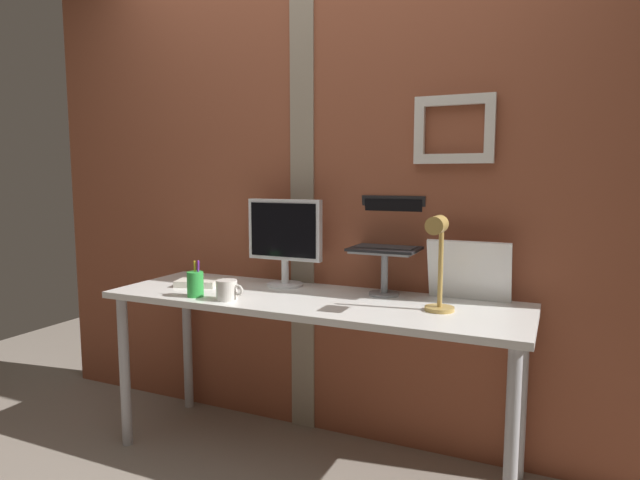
# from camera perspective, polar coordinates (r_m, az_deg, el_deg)

# --- Properties ---
(ground_plane) EXTENTS (6.00, 6.00, 0.00)m
(ground_plane) POSITION_cam_1_polar(r_m,az_deg,el_deg) (2.64, -3.57, -23.17)
(ground_plane) COLOR gray
(brick_wall_back) EXTENTS (3.47, 0.15, 2.44)m
(brick_wall_back) POSITION_cam_1_polar(r_m,az_deg,el_deg) (2.72, 0.99, 4.67)
(brick_wall_back) COLOR brown
(brick_wall_back) RESTS_ON ground_plane
(desk) EXTENTS (1.90, 0.60, 0.78)m
(desk) POSITION_cam_1_polar(r_m,az_deg,el_deg) (2.45, -0.97, -8.05)
(desk) COLOR white
(desk) RESTS_ON ground_plane
(monitor) EXTENTS (0.39, 0.18, 0.43)m
(monitor) POSITION_cam_1_polar(r_m,az_deg,el_deg) (2.64, -3.79, 0.51)
(monitor) COLOR white
(monitor) RESTS_ON desk
(laptop_stand) EXTENTS (0.28, 0.22, 0.21)m
(laptop_stand) POSITION_cam_1_polar(r_m,az_deg,el_deg) (2.46, 6.89, -2.64)
(laptop_stand) COLOR gray
(laptop_stand) RESTS_ON desk
(laptop) EXTENTS (0.31, 0.27, 0.24)m
(laptop) POSITION_cam_1_polar(r_m,az_deg,el_deg) (2.51, 7.41, 0.65)
(laptop) COLOR black
(laptop) RESTS_ON laptop_stand
(whiteboard_panel) EXTENTS (0.35, 0.09, 0.27)m
(whiteboard_panel) POSITION_cam_1_polar(r_m,az_deg,el_deg) (2.42, 15.55, -3.20)
(whiteboard_panel) COLOR white
(whiteboard_panel) RESTS_ON desk
(desk_lamp) EXTENTS (0.12, 0.20, 0.39)m
(desk_lamp) POSITION_cam_1_polar(r_m,az_deg,el_deg) (2.15, 12.47, -1.35)
(desk_lamp) COLOR tan
(desk_lamp) RESTS_ON desk
(pen_cup) EXTENTS (0.07, 0.07, 0.17)m
(pen_cup) POSITION_cam_1_polar(r_m,az_deg,el_deg) (2.50, -13.12, -4.58)
(pen_cup) COLOR green
(pen_cup) RESTS_ON desk
(coffee_mug) EXTENTS (0.13, 0.09, 0.09)m
(coffee_mug) POSITION_cam_1_polar(r_m,az_deg,el_deg) (2.40, -9.85, -5.28)
(coffee_mug) COLOR silver
(coffee_mug) RESTS_ON desk
(paper_clutter_stack) EXTENTS (0.23, 0.19, 0.03)m
(paper_clutter_stack) POSITION_cam_1_polar(r_m,az_deg,el_deg) (2.74, -12.85, -4.45)
(paper_clutter_stack) COLOR silver
(paper_clutter_stack) RESTS_ON desk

